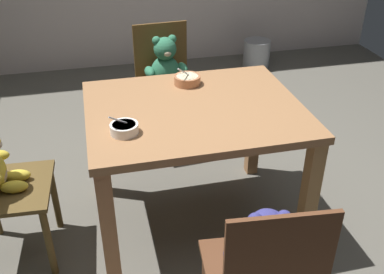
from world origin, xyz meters
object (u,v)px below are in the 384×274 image
at_px(teddy_chair_near_front, 263,267).
at_px(metal_pail, 257,54).
at_px(dining_table, 194,127).
at_px(teddy_chair_far_center, 166,75).
at_px(porridge_bowl_terracotta_far_center, 187,80).
at_px(porridge_bowl_white_near_left, 124,128).

xyz_separation_m(teddy_chair_near_front, metal_pail, (1.14, 3.04, -0.39)).
bearing_deg(dining_table, teddy_chair_far_center, 88.97).
bearing_deg(porridge_bowl_terracotta_far_center, dining_table, -95.67).
distance_m(dining_table, metal_pail, 2.50).
bearing_deg(teddy_chair_far_center, porridge_bowl_white_near_left, -23.38).
height_order(porridge_bowl_white_near_left, metal_pail, porridge_bowl_white_near_left).
bearing_deg(metal_pail, porridge_bowl_terracotta_far_center, -121.58).
bearing_deg(dining_table, porridge_bowl_terracotta_far_center, 84.33).
relative_size(teddy_chair_far_center, metal_pail, 3.11).
distance_m(porridge_bowl_white_near_left, metal_pail, 2.87).
xyz_separation_m(dining_table, porridge_bowl_terracotta_far_center, (0.03, 0.27, 0.15)).
relative_size(dining_table, teddy_chair_far_center, 1.24).
distance_m(teddy_chair_near_front, metal_pail, 3.27).
bearing_deg(dining_table, porridge_bowl_white_near_left, -153.58).
xyz_separation_m(teddy_chair_near_front, porridge_bowl_white_near_left, (-0.40, 0.71, 0.23)).
height_order(teddy_chair_near_front, metal_pail, teddy_chair_near_front).
distance_m(porridge_bowl_terracotta_far_center, porridge_bowl_white_near_left, 0.60).
height_order(dining_table, teddy_chair_far_center, teddy_chair_far_center).
relative_size(teddy_chair_far_center, porridge_bowl_terracotta_far_center, 5.91).
height_order(dining_table, metal_pail, dining_table).
bearing_deg(teddy_chair_near_front, dining_table, 7.97).
distance_m(teddy_chair_near_front, porridge_bowl_terracotta_far_center, 1.19).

